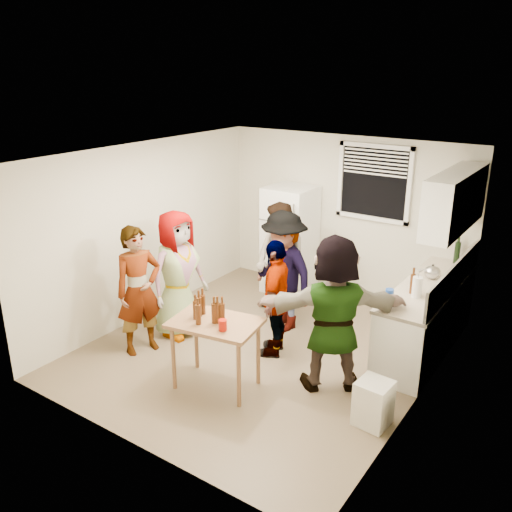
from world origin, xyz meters
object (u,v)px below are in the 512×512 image
Objects in this scene: guest_back_left at (279,315)px; guest_stripe at (144,349)px; guest_black at (275,352)px; beer_bottle_table at (196,319)px; guest_back_right at (283,327)px; kettle at (431,278)px; beer_bottle_counter at (412,293)px; trash_bin at (373,402)px; guest_grey at (181,333)px; wine_bottle at (456,263)px; guest_orange at (330,385)px; red_cup at (223,330)px; blue_cup at (389,300)px; refrigerator at (290,240)px; serving_table at (217,385)px.

guest_stripe is at bearing -98.39° from guest_back_left.
guest_black is (0.53, -0.95, 0.00)m from guest_back_left.
guest_back_right is at bearing 87.70° from beer_bottle_table.
kettle is at bearing 112.80° from guest_black.
beer_bottle_counter reaches higher than trash_bin.
guest_back_right is (1.07, 0.93, 0.00)m from guest_grey.
kettle is at bearing -51.34° from guest_grey.
guest_orange is at bearing -105.50° from wine_bottle.
guest_back_left reaches higher than guest_grey.
beer_bottle_counter is 3.44m from guest_stripe.
red_cup is 0.08× the size of guest_black.
guest_back_left is at bearing -170.50° from guest_black.
wine_bottle is 2.34× the size of blue_cup.
guest_grey reaches higher than guest_black.
guest_grey reaches higher than guest_stripe.
guest_orange is (2.28, 0.00, 0.00)m from guest_grey.
wine_bottle is 0.63× the size of trash_bin.
refrigerator is 2.24m from guest_black.
guest_grey is at bearing -164.92° from blue_cup.
red_cup is at bearing -79.09° from guest_stripe.
blue_cup is 0.13× the size of serving_table.
guest_grey is 1.15× the size of guest_black.
serving_table reaches higher than guest_back_left.
guest_grey is (-1.00, 0.81, -0.82)m from beer_bottle_table.
beer_bottle_counter is 1.95m from guest_back_right.
refrigerator is at bearing 134.84° from trash_bin.
guest_orange is at bearing 34.70° from serving_table.
beer_bottle_table is at bearing -37.66° from guest_black.
serving_table is at bearing 18.65° from beer_bottle_table.
kettle is 3.40m from guest_grey.
serving_table reaches higher than guest_orange.
refrigerator is at bearing -84.61° from guest_orange.
guest_orange is at bearing -116.31° from beer_bottle_counter.
guest_grey is 1.42m from guest_back_right.
guest_stripe is 0.92× the size of guest_orange.
kettle is 1.95m from guest_orange.
kettle is 2.11m from guest_back_right.
guest_back_left is (-0.38, 1.97, 0.00)m from serving_table.
refrigerator reaches higher than beer_bottle_counter.
kettle is 0.14× the size of guest_back_left.
guest_back_right is (-1.73, -0.11, -0.90)m from beer_bottle_counter.
kettle is 2.24m from guest_back_left.
blue_cup is 0.08× the size of guest_back_right.
red_cup is at bearing -126.11° from beer_bottle_counter.
beer_bottle_counter is 1.86m from guest_black.
wine_bottle is 3.59m from red_cup.
beer_bottle_counter is 2.17m from guest_back_left.
guest_back_right is 1.53m from guest_orange.
beer_bottle_table is 1.93m from guest_back_right.
beer_bottle_counter reaches higher than kettle.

